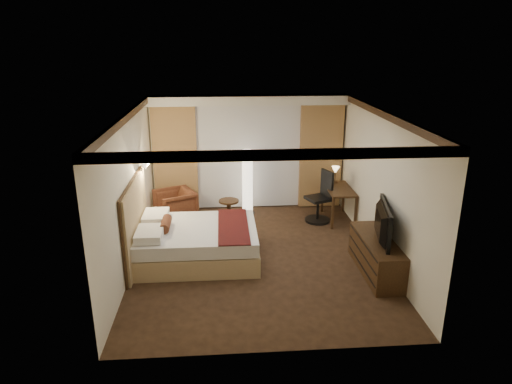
{
  "coord_description": "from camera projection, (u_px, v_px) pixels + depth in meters",
  "views": [
    {
      "loc": [
        -0.62,
        -7.7,
        3.89
      ],
      "look_at": [
        0.0,
        0.4,
        1.15
      ],
      "focal_mm": 32.0,
      "sensor_mm": 36.0,
      "label": 1
    }
  ],
  "objects": [
    {
      "name": "desk_lamp",
      "position": [
        335.0,
        175.0,
        10.42
      ],
      "size": [
        0.18,
        0.18,
        0.34
      ],
      "primitive_type": null,
      "color": "#FFD899",
      "rests_on": "desk"
    },
    {
      "name": "left_wall",
      "position": [
        130.0,
        192.0,
        7.97
      ],
      "size": [
        0.02,
        5.5,
        2.7
      ],
      "primitive_type": "cube",
      "color": "silver",
      "rests_on": "floor"
    },
    {
      "name": "ceiling",
      "position": [
        258.0,
        113.0,
        7.7
      ],
      "size": [
        4.5,
        5.5,
        0.01
      ],
      "primitive_type": "cube",
      "color": "white",
      "rests_on": "back_wall"
    },
    {
      "name": "dresser",
      "position": [
        376.0,
        256.0,
        7.9
      ],
      "size": [
        0.5,
        1.64,
        0.64
      ],
      "primitive_type": null,
      "color": "black",
      "rests_on": "floor"
    },
    {
      "name": "side_table",
      "position": [
        229.0,
        211.0,
        10.18
      ],
      "size": [
        0.44,
        0.44,
        0.49
      ],
      "primitive_type": null,
      "color": "black",
      "rests_on": "floor"
    },
    {
      "name": "wall_sconce",
      "position": [
        145.0,
        164.0,
        8.72
      ],
      "size": [
        0.24,
        0.24,
        0.24
      ],
      "primitive_type": null,
      "color": "white",
      "rests_on": "left_wall"
    },
    {
      "name": "curtain_right_drape",
      "position": [
        321.0,
        156.0,
        10.75
      ],
      "size": [
        1.0,
        0.14,
        2.45
      ],
      "primitive_type": "cube",
      "color": "tan",
      "rests_on": "back_wall"
    },
    {
      "name": "floor_lamp",
      "position": [
        247.0,
        182.0,
        10.45
      ],
      "size": [
        0.32,
        0.32,
        1.53
      ],
      "primitive_type": null,
      "color": "white",
      "rests_on": "floor"
    },
    {
      "name": "television",
      "position": [
        378.0,
        221.0,
        7.68
      ],
      "size": [
        0.9,
        1.28,
        0.15
      ],
      "primitive_type": "imported",
      "rotation": [
        0.0,
        0.0,
        1.37
      ],
      "color": "black",
      "rests_on": "dresser"
    },
    {
      "name": "back_wall",
      "position": [
        248.0,
        152.0,
        10.73
      ],
      "size": [
        4.5,
        0.02,
        2.7
      ],
      "primitive_type": "cube",
      "color": "silver",
      "rests_on": "floor"
    },
    {
      "name": "bed",
      "position": [
        198.0,
        243.0,
        8.41
      ],
      "size": [
        2.18,
        1.7,
        0.64
      ],
      "primitive_type": null,
      "color": "white",
      "rests_on": "floor"
    },
    {
      "name": "desk",
      "position": [
        338.0,
        204.0,
        10.2
      ],
      "size": [
        0.55,
        1.13,
        0.75
      ],
      "primitive_type": null,
      "color": "black",
      "rests_on": "floor"
    },
    {
      "name": "right_wall",
      "position": [
        381.0,
        186.0,
        8.3
      ],
      "size": [
        0.02,
        5.5,
        2.7
      ],
      "primitive_type": "cube",
      "color": "silver",
      "rests_on": "floor"
    },
    {
      "name": "headboard",
      "position": [
        136.0,
        223.0,
        8.19
      ],
      "size": [
        0.12,
        2.0,
        1.5
      ],
      "primitive_type": null,
      "color": "tan",
      "rests_on": "floor"
    },
    {
      "name": "floor",
      "position": [
        258.0,
        257.0,
        8.57
      ],
      "size": [
        4.5,
        5.5,
        0.01
      ],
      "primitive_type": "cube",
      "color": "black",
      "rests_on": "ground"
    },
    {
      "name": "armchair",
      "position": [
        175.0,
        205.0,
        10.07
      ],
      "size": [
        1.0,
        1.02,
        0.81
      ],
      "primitive_type": "imported",
      "rotation": [
        0.0,
        0.0,
        -1.14
      ],
      "color": "#441F14",
      "rests_on": "floor"
    },
    {
      "name": "curtain_sheer",
      "position": [
        249.0,
        157.0,
        10.69
      ],
      "size": [
        2.48,
        0.04,
        2.45
      ],
      "primitive_type": "cube",
      "color": "silver",
      "rests_on": "back_wall"
    },
    {
      "name": "office_chair",
      "position": [
        318.0,
        197.0,
        10.06
      ],
      "size": [
        0.72,
        0.72,
        1.16
      ],
      "primitive_type": null,
      "rotation": [
        0.0,
        0.0,
        0.37
      ],
      "color": "black",
      "rests_on": "floor"
    },
    {
      "name": "crown_molding",
      "position": [
        258.0,
        116.0,
        7.72
      ],
      "size": [
        4.5,
        5.5,
        0.12
      ],
      "primitive_type": null,
      "color": "black",
      "rests_on": "ceiling"
    },
    {
      "name": "curtain_left_drape",
      "position": [
        175.0,
        159.0,
        10.51
      ],
      "size": [
        1.0,
        0.14,
        2.45
      ],
      "primitive_type": "cube",
      "color": "tan",
      "rests_on": "back_wall"
    },
    {
      "name": "soffit",
      "position": [
        249.0,
        100.0,
        10.1
      ],
      "size": [
        4.5,
        0.5,
        0.2
      ],
      "primitive_type": "cube",
      "color": "white",
      "rests_on": "ceiling"
    }
  ]
}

